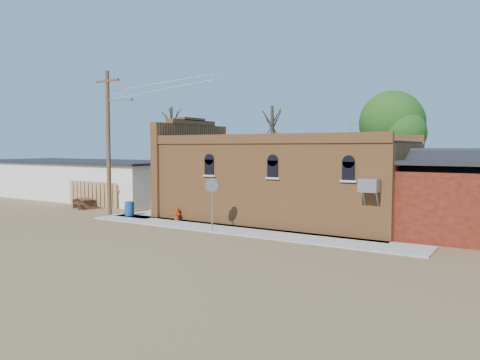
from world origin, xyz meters
The scene contains 15 objects.
ground centered at (0.00, 0.00, 0.00)m, with size 120.00×120.00×0.00m, color brown.
sidewalk_south centered at (1.50, 0.90, 0.04)m, with size 19.00×2.20×0.08m, color #9E9991.
sidewalk_west centered at (-6.30, 6.00, 0.04)m, with size 2.60×10.00×0.08m, color #9E9991.
brick_bar centered at (1.64, 5.49, 2.34)m, with size 16.40×7.97×6.30m.
red_shed centered at (11.50, 5.50, 2.27)m, with size 5.40×6.40×4.30m.
storage_building centered at (-19.00, 8.00, 1.60)m, with size 20.40×8.40×3.17m.
wood_fence centered at (-12.80, 3.80, 0.90)m, with size 5.20×0.10×1.80m, color #A6704B, non-canonical shape.
utility_pole centered at (-8.14, 1.20, 4.77)m, with size 3.12×0.26×9.00m.
tree_bare_near centered at (-3.00, 13.00, 5.96)m, with size 2.80×2.80×7.65m.
tree_bare_far centered at (-14.00, 14.00, 6.36)m, with size 2.80×2.80×8.16m.
tree_leafy centered at (6.00, 13.50, 5.93)m, with size 4.40×4.40×8.15m.
fire_hydrant centered at (-3.15, 1.72, 0.45)m, with size 0.44×0.43×0.76m.
stop_sign centered at (0.60, 0.00, 2.13)m, with size 0.60×0.50×2.67m.
trash_barrel centered at (-6.77, 1.50, 0.52)m, with size 0.57×0.57×0.88m, color navy.
picnic_table centered at (-12.33, 2.66, 0.46)m, with size 2.03×1.80×0.70m.
Camera 1 is at (14.31, -19.11, 4.30)m, focal length 35.00 mm.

